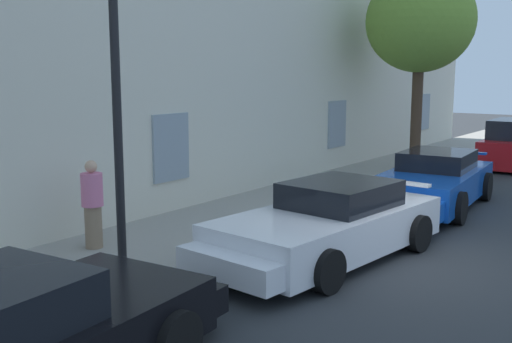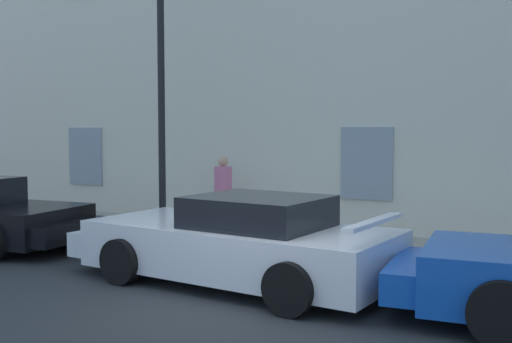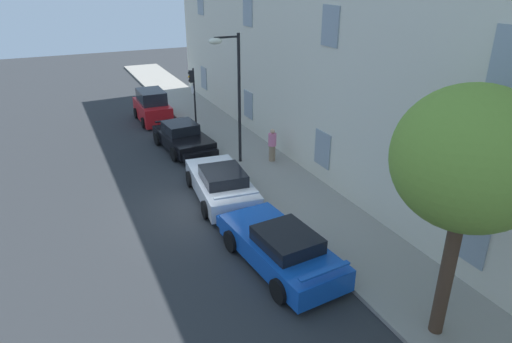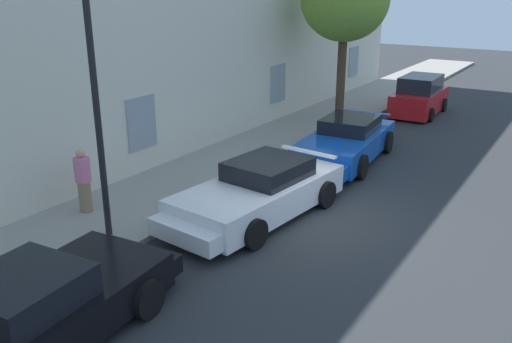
{
  "view_description": "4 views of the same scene",
  "coord_description": "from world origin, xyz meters",
  "px_view_note": "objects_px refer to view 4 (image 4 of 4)",
  "views": [
    {
      "loc": [
        -9.73,
        -3.96,
        3.25
      ],
      "look_at": [
        -0.85,
        2.53,
        1.45
      ],
      "focal_mm": 42.62,
      "sensor_mm": 36.0,
      "label": 1
    },
    {
      "loc": [
        3.76,
        -6.73,
        2.3
      ],
      "look_at": [
        -0.76,
        1.98,
        1.62
      ],
      "focal_mm": 42.79,
      "sensor_mm": 36.0,
      "label": 2
    },
    {
      "loc": [
        14.93,
        -4.54,
        8.45
      ],
      "look_at": [
        0.62,
        2.12,
        1.45
      ],
      "focal_mm": 31.72,
      "sensor_mm": 36.0,
      "label": 3
    },
    {
      "loc": [
        -10.69,
        -5.26,
        5.32
      ],
      "look_at": [
        -0.59,
        1.23,
        1.11
      ],
      "focal_mm": 37.39,
      "sensor_mm": 36.0,
      "label": 4
    }
  ],
  "objects_px": {
    "tree_midblock": "(345,0)",
    "street_lamp": "(105,47)",
    "sportscar_red_lead": "(51,304)",
    "sportscar_yellow_flank": "(255,194)",
    "sportscar_white_middle": "(344,143)",
    "pedestrian_admiring": "(83,180)",
    "hatchback_distant": "(419,97)"
  },
  "relations": [
    {
      "from": "tree_midblock",
      "to": "pedestrian_admiring",
      "type": "xyz_separation_m",
      "value": [
        -11.76,
        1.31,
        -3.86
      ]
    },
    {
      "from": "sportscar_yellow_flank",
      "to": "street_lamp",
      "type": "relative_size",
      "value": 0.88
    },
    {
      "from": "tree_midblock",
      "to": "pedestrian_admiring",
      "type": "distance_m",
      "value": 12.45
    },
    {
      "from": "pedestrian_admiring",
      "to": "tree_midblock",
      "type": "bearing_deg",
      "value": -6.38
    },
    {
      "from": "sportscar_yellow_flank",
      "to": "sportscar_white_middle",
      "type": "height_order",
      "value": "sportscar_white_middle"
    },
    {
      "from": "street_lamp",
      "to": "pedestrian_admiring",
      "type": "xyz_separation_m",
      "value": [
        0.58,
        1.82,
        -3.27
      ]
    },
    {
      "from": "street_lamp",
      "to": "tree_midblock",
      "type": "bearing_deg",
      "value": 2.36
    },
    {
      "from": "tree_midblock",
      "to": "street_lamp",
      "type": "distance_m",
      "value": 12.37
    },
    {
      "from": "tree_midblock",
      "to": "street_lamp",
      "type": "height_order",
      "value": "tree_midblock"
    },
    {
      "from": "hatchback_distant",
      "to": "sportscar_red_lead",
      "type": "bearing_deg",
      "value": 179.36
    },
    {
      "from": "sportscar_white_middle",
      "to": "tree_midblock",
      "type": "xyz_separation_m",
      "value": [
        4.47,
        2.18,
        4.18
      ]
    },
    {
      "from": "sportscar_red_lead",
      "to": "pedestrian_admiring",
      "type": "xyz_separation_m",
      "value": [
        3.48,
        3.3,
        0.34
      ]
    },
    {
      "from": "pedestrian_admiring",
      "to": "sportscar_white_middle",
      "type": "bearing_deg",
      "value": -25.62
    },
    {
      "from": "sportscar_red_lead",
      "to": "sportscar_yellow_flank",
      "type": "xyz_separation_m",
      "value": [
        5.64,
        -0.18,
        -0.0
      ]
    },
    {
      "from": "sportscar_red_lead",
      "to": "sportscar_white_middle",
      "type": "bearing_deg",
      "value": -1.07
    },
    {
      "from": "sportscar_red_lead",
      "to": "sportscar_white_middle",
      "type": "height_order",
      "value": "sportscar_red_lead"
    },
    {
      "from": "hatchback_distant",
      "to": "pedestrian_admiring",
      "type": "distance_m",
      "value": 15.63
    },
    {
      "from": "sportscar_white_middle",
      "to": "sportscar_yellow_flank",
      "type": "bearing_deg",
      "value": 179.72
    },
    {
      "from": "sportscar_yellow_flank",
      "to": "pedestrian_admiring",
      "type": "xyz_separation_m",
      "value": [
        -2.16,
        3.47,
        0.34
      ]
    },
    {
      "from": "street_lamp",
      "to": "pedestrian_admiring",
      "type": "height_order",
      "value": "street_lamp"
    },
    {
      "from": "street_lamp",
      "to": "pedestrian_admiring",
      "type": "relative_size",
      "value": 3.73
    },
    {
      "from": "sportscar_yellow_flank",
      "to": "hatchback_distant",
      "type": "relative_size",
      "value": 1.37
    },
    {
      "from": "sportscar_yellow_flank",
      "to": "pedestrian_admiring",
      "type": "bearing_deg",
      "value": 121.87
    },
    {
      "from": "sportscar_white_middle",
      "to": "sportscar_red_lead",
      "type": "bearing_deg",
      "value": 178.93
    },
    {
      "from": "pedestrian_admiring",
      "to": "sportscar_yellow_flank",
      "type": "bearing_deg",
      "value": -58.13
    },
    {
      "from": "hatchback_distant",
      "to": "street_lamp",
      "type": "height_order",
      "value": "street_lamp"
    },
    {
      "from": "sportscar_white_middle",
      "to": "hatchback_distant",
      "type": "relative_size",
      "value": 1.38
    },
    {
      "from": "sportscar_white_middle",
      "to": "pedestrian_admiring",
      "type": "distance_m",
      "value": 8.09
    },
    {
      "from": "sportscar_yellow_flank",
      "to": "sportscar_red_lead",
      "type": "bearing_deg",
      "value": 178.21
    },
    {
      "from": "tree_midblock",
      "to": "pedestrian_admiring",
      "type": "relative_size",
      "value": 3.96
    },
    {
      "from": "sportscar_red_lead",
      "to": "sportscar_yellow_flank",
      "type": "height_order",
      "value": "sportscar_red_lead"
    },
    {
      "from": "sportscar_yellow_flank",
      "to": "sportscar_white_middle",
      "type": "relative_size",
      "value": 0.99
    }
  ]
}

